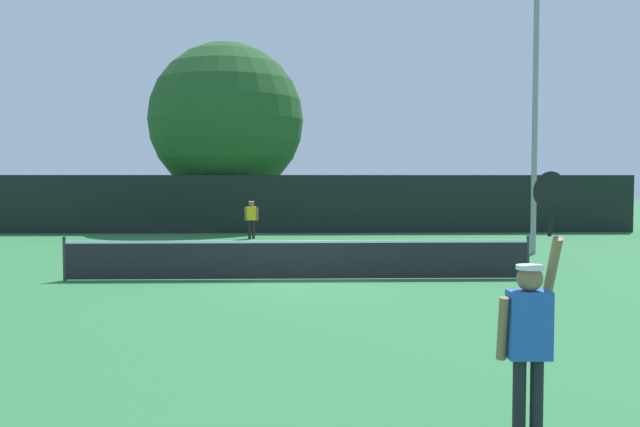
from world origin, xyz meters
The scene contains 10 objects.
ground_plane centered at (0.00, 0.00, 0.00)m, with size 120.00×120.00×0.00m, color #2D723D.
tennis_net centered at (0.00, 0.00, 0.51)m, with size 11.45×0.08×1.07m.
perimeter_fence centered at (0.00, 14.63, 1.32)m, with size 30.98×0.12×2.65m, color black.
player_serving centered at (2.11, -10.71, 1.12)m, with size 0.68×0.40×2.54m.
player_receiving centered at (-1.96, 11.60, 0.94)m, with size 0.57×0.23×1.56m.
tennis_ball centered at (-2.57, 2.17, 0.03)m, with size 0.07×0.07×0.07m, color #CCE033.
light_pole centered at (7.71, 5.55, 5.21)m, with size 1.18×0.28×9.26m.
large_tree centered at (-3.63, 17.94, 5.40)m, with size 7.70×7.70×9.26m.
parked_car_near centered at (-2.89, 21.72, 0.78)m, with size 2.30×4.36×1.69m.
parked_car_mid centered at (5.92, 19.76, 0.78)m, with size 2.04×4.26×1.69m.
Camera 1 is at (0.03, -16.84, 2.47)m, focal length 38.73 mm.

